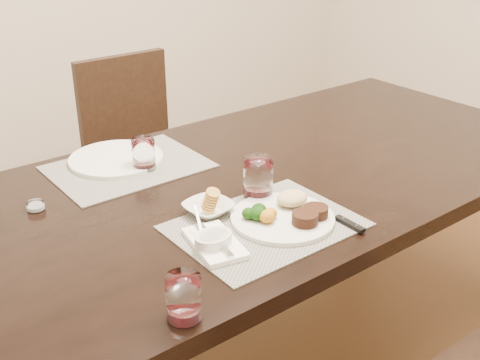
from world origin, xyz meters
TOP-DOWN VIEW (x-y plane):
  - ground_plane at (0.00, 0.00)m, footprint 4.50×4.50m
  - dining_table at (0.00, 0.00)m, footprint 2.00×1.00m
  - chair_far at (0.00, 0.93)m, footprint 0.42×0.42m
  - placemat_near at (-0.27, -0.26)m, footprint 0.46×0.34m
  - placemat_far at (-0.38, 0.29)m, footprint 0.46×0.34m
  - dinner_plate at (-0.21, -0.27)m, footprint 0.27×0.27m
  - napkin_fork at (-0.43, -0.26)m, footprint 0.14×0.20m
  - steak_knife at (-0.11, -0.37)m, footprint 0.02×0.22m
  - cracker_bowl at (-0.35, -0.12)m, footprint 0.14×0.14m
  - sauce_ramekin at (-0.44, -0.27)m, footprint 0.10×0.14m
  - wine_glass_near at (-0.18, -0.12)m, footprint 0.08×0.08m
  - far_plate at (-0.38, 0.35)m, footprint 0.30×0.30m
  - wine_glass_far at (-0.34, 0.24)m, footprint 0.07×0.07m
  - wine_glass_side at (-0.64, -0.44)m, footprint 0.07×0.07m
  - salt_cellar at (-0.71, 0.19)m, footprint 0.05×0.05m

SIDE VIEW (x-z plane):
  - ground_plane at x=0.00m, z-range 0.00..0.00m
  - chair_far at x=0.00m, z-range 0.05..0.95m
  - dining_table at x=0.00m, z-range 0.29..1.04m
  - placemat_near at x=-0.27m, z-range 0.75..0.75m
  - placemat_far at x=-0.38m, z-range 0.75..0.75m
  - steak_knife at x=-0.11m, z-range 0.75..0.76m
  - salt_cellar at x=-0.71m, z-range 0.75..0.77m
  - far_plate at x=-0.38m, z-range 0.75..0.77m
  - napkin_fork at x=-0.43m, z-range 0.75..0.77m
  - dinner_plate at x=-0.21m, z-range 0.74..0.79m
  - cracker_bowl at x=-0.35m, z-range 0.74..0.80m
  - sauce_ramekin at x=-0.44m, z-range 0.74..0.81m
  - wine_glass_side at x=-0.64m, z-range 0.74..0.84m
  - wine_glass_far at x=-0.34m, z-range 0.75..0.85m
  - wine_glass_near at x=-0.18m, z-range 0.75..0.86m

